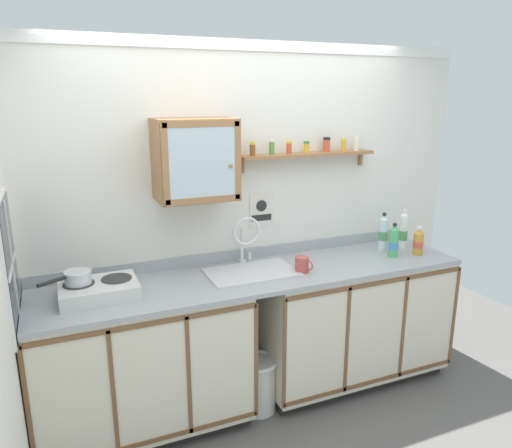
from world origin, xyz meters
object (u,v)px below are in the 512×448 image
at_px(bottle_juice_amber_2, 418,242).
at_px(mug, 302,264).
at_px(hot_plate_stove, 99,290).
at_px(sink, 251,272).
at_px(warning_sign, 261,210).
at_px(wall_cabinet, 195,160).
at_px(bottle_soda_green_0, 394,242).
at_px(saucepan, 77,277).
at_px(bottle_water_clear_1, 383,234).
at_px(bottle_opaque_white_3, 403,231).
at_px(trash_bin, 258,383).

distance_m(bottle_juice_amber_2, mug, 0.98).
height_order(hot_plate_stove, bottle_juice_amber_2, bottle_juice_amber_2).
xyz_separation_m(sink, warning_sign, (0.20, 0.27, 0.35)).
bearing_deg(wall_cabinet, bottle_soda_green_0, -8.86).
xyz_separation_m(saucepan, warning_sign, (1.30, 0.28, 0.22)).
bearing_deg(hot_plate_stove, wall_cabinet, 12.52).
bearing_deg(saucepan, hot_plate_stove, -10.65).
distance_m(saucepan, wall_cabinet, 1.00).
xyz_separation_m(bottle_water_clear_1, warning_sign, (-0.92, 0.23, 0.22)).
distance_m(bottle_juice_amber_2, bottle_opaque_white_3, 0.16).
relative_size(saucepan, bottle_soda_green_0, 1.17).
xyz_separation_m(saucepan, bottle_juice_amber_2, (2.40, -0.13, -0.04)).
distance_m(wall_cabinet, warning_sign, 0.69).
bearing_deg(hot_plate_stove, bottle_opaque_white_3, 1.17).
height_order(bottle_water_clear_1, bottle_opaque_white_3, bottle_opaque_white_3).
bearing_deg(wall_cabinet, warning_sign, 16.84).
distance_m(sink, warning_sign, 0.49).
bearing_deg(sink, mug, -22.59).
relative_size(bottle_soda_green_0, trash_bin, 0.67).
xyz_separation_m(saucepan, bottle_soda_green_0, (2.20, -0.10, -0.02)).
relative_size(bottle_opaque_white_3, warning_sign, 1.24).
distance_m(bottle_soda_green_0, bottle_water_clear_1, 0.15).
bearing_deg(sink, bottle_opaque_white_3, 0.62).
bearing_deg(trash_bin, hot_plate_stove, 172.74).
bearing_deg(bottle_soda_green_0, bottle_opaque_white_3, 33.10).
relative_size(bottle_juice_amber_2, trash_bin, 0.57).
height_order(saucepan, warning_sign, warning_sign).
distance_m(hot_plate_stove, wall_cabinet, 0.99).
relative_size(wall_cabinet, warning_sign, 2.03).
distance_m(bottle_soda_green_0, mug, 0.78).
xyz_separation_m(bottle_water_clear_1, trash_bin, (-1.12, -0.19, -0.90)).
bearing_deg(bottle_soda_green_0, wall_cabinet, 171.14).
distance_m(bottle_water_clear_1, mug, 0.81).
xyz_separation_m(hot_plate_stove, bottle_juice_amber_2, (2.29, -0.11, 0.05)).
bearing_deg(bottle_opaque_white_3, hot_plate_stove, -178.83).
bearing_deg(wall_cabinet, mug, -20.82).
height_order(sink, warning_sign, warning_sign).
xyz_separation_m(mug, wall_cabinet, (-0.65, 0.25, 0.71)).
bearing_deg(bottle_water_clear_1, saucepan, -178.73).
height_order(saucepan, bottle_juice_amber_2, bottle_juice_amber_2).
distance_m(saucepan, mug, 1.43).
relative_size(bottle_juice_amber_2, mug, 1.70).
bearing_deg(bottle_soda_green_0, warning_sign, 157.03).
bearing_deg(sink, saucepan, -179.43).
distance_m(bottle_juice_amber_2, warning_sign, 1.21).
height_order(bottle_soda_green_0, bottle_water_clear_1, bottle_water_clear_1).
relative_size(bottle_water_clear_1, bottle_juice_amber_2, 1.38).
bearing_deg(bottle_juice_amber_2, bottle_water_clear_1, 137.06).
bearing_deg(bottle_soda_green_0, bottle_water_clear_1, 84.16).
bearing_deg(sink, bottle_water_clear_1, 1.97).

